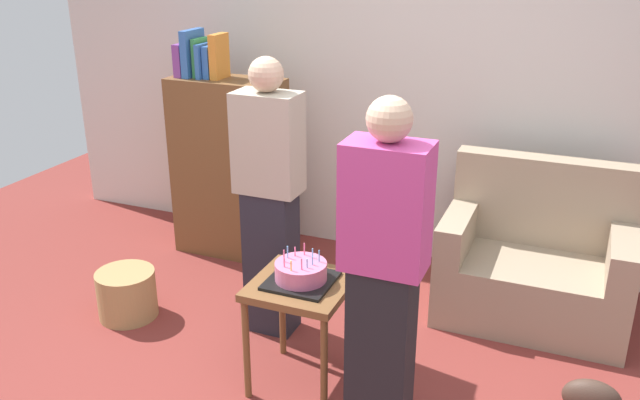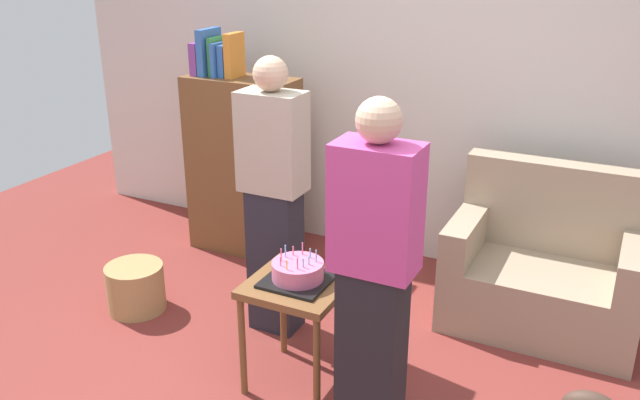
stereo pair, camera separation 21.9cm
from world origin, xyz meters
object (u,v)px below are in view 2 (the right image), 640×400
Objects in this scene: wicker_basket at (136,288)px; birthday_cake at (298,272)px; side_table at (298,297)px; couch at (544,271)px; person_holding_cake at (374,279)px; person_blowing_candles at (274,198)px; bookshelf at (243,162)px.

birthday_cake is at bearing -9.36° from wicker_basket.
couch is at bearing 48.91° from side_table.
person_holding_cake is (-0.55, -1.40, 0.49)m from couch.
person_holding_cake is at bearing -23.86° from birthday_cake.
wicker_basket is (-0.89, -0.22, -0.68)m from person_blowing_candles.
person_blowing_candles reaches higher than wicker_basket.
person_holding_cake is (0.49, -0.22, 0.18)m from birthday_cake.
birthday_cake is (1.14, -1.29, -0.03)m from bookshelf.
bookshelf is 0.99× the size of person_holding_cake.
couch is 3.44× the size of birthday_cake.
couch is 1.68m from person_blowing_candles.
wicker_basket is (-2.31, -0.98, -0.19)m from couch.
bookshelf is (-2.18, 0.10, 0.34)m from couch.
person_holding_cake is (0.49, -0.22, 0.32)m from side_table.
side_table is at bearing -131.09° from couch.
birthday_cake is 0.20× the size of person_holding_cake.
bookshelf is at bearing 177.25° from couch.
birthday_cake is at bearing -8.99° from person_holding_cake.
birthday_cake is 0.89× the size of wicker_basket.
side_table is 0.14m from birthday_cake.
bookshelf is at bearing 131.41° from side_table.
couch is at bearing -2.75° from bookshelf.
couch is 1.83× the size of side_table.
person_holding_cake is 4.53× the size of wicker_basket.
person_holding_cake is at bearing -13.59° from wicker_basket.
bookshelf is 1.16m from person_blowing_candles.
side_table is 0.37× the size of person_blowing_candles.
bookshelf is 0.99× the size of person_blowing_candles.
person_holding_cake reaches higher than birthday_cake.
wicker_basket is at bearing 170.64° from side_table.
person_blowing_candles is at bearing -151.98° from couch.
wicker_basket is at bearing 170.64° from birthday_cake.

